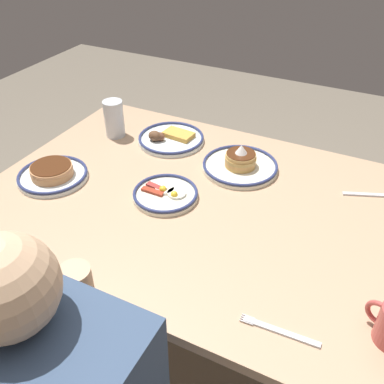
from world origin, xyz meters
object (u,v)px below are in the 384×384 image
(plate_far_side, at_px, (52,174))
(fork_near, at_px, (279,331))
(plate_far_companion, at_px, (240,164))
(plate_center_pancakes, at_px, (166,194))
(butter_knife, at_px, (378,195))
(plate_near_main, at_px, (170,138))
(drinking_glass, at_px, (114,120))

(plate_far_side, relative_size, fork_near, 1.28)
(plate_far_side, bearing_deg, plate_far_companion, -148.11)
(fork_near, bearing_deg, plate_center_pancakes, -34.48)
(butter_knife, bearing_deg, plate_far_companion, 6.16)
(plate_center_pancakes, distance_m, butter_knife, 0.68)
(plate_far_side, bearing_deg, plate_center_pancakes, -168.65)
(plate_far_companion, distance_m, plate_far_side, 0.64)
(plate_near_main, height_order, plate_far_side, same)
(plate_center_pancakes, bearing_deg, drinking_glass, -35.55)
(plate_near_main, xyz_separation_m, fork_near, (-0.64, 0.65, -0.01))
(plate_center_pancakes, relative_size, plate_far_companion, 0.79)
(fork_near, distance_m, butter_knife, 0.65)
(fork_near, height_order, butter_knife, same)
(plate_center_pancakes, bearing_deg, butter_knife, -152.96)
(plate_near_main, distance_m, fork_near, 0.91)
(plate_near_main, distance_m, plate_far_side, 0.46)
(fork_near, bearing_deg, plate_near_main, -45.61)
(plate_far_companion, height_order, drinking_glass, drinking_glass)
(plate_center_pancakes, height_order, fork_near, plate_center_pancakes)
(plate_near_main, bearing_deg, butter_knife, 179.05)
(butter_knife, bearing_deg, drinking_glass, 2.28)
(drinking_glass, bearing_deg, butter_knife, -177.72)
(butter_knife, bearing_deg, fork_near, 78.45)
(plate_near_main, relative_size, plate_far_companion, 0.96)
(plate_far_companion, distance_m, fork_near, 0.67)
(plate_far_companion, height_order, butter_knife, plate_far_companion)
(plate_center_pancakes, bearing_deg, fork_near, 145.52)
(fork_near, bearing_deg, butter_knife, -101.55)
(plate_near_main, relative_size, fork_near, 1.38)
(plate_center_pancakes, distance_m, plate_far_side, 0.40)
(drinking_glass, xyz_separation_m, butter_knife, (-0.98, -0.04, -0.06))
(butter_knife, bearing_deg, plate_far_side, 21.24)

